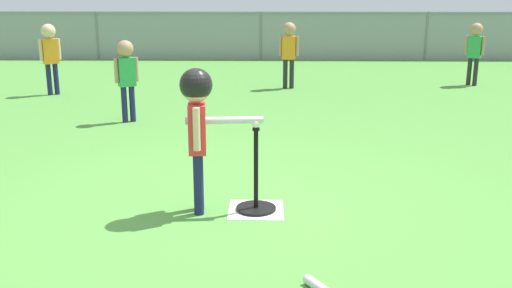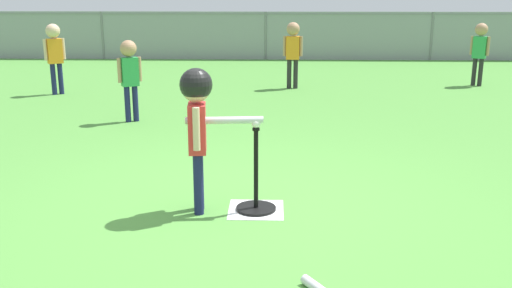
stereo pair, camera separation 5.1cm
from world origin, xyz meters
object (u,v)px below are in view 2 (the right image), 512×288
(fielder_deep_center, at_px, (130,70))
(fielder_near_left, at_px, (480,46))
(baseball_on_tee, at_px, (256,123))
(fielder_near_right, at_px, (293,46))
(batting_tee, at_px, (256,197))
(fielder_deep_left, at_px, (54,49))
(batter_child, at_px, (198,111))

(fielder_deep_center, relative_size, fielder_near_left, 0.96)
(baseball_on_tee, bearing_deg, fielder_near_left, 58.49)
(fielder_near_right, relative_size, fielder_near_left, 1.03)
(baseball_on_tee, xyz_separation_m, fielder_near_left, (3.78, 6.17, 0.00))
(batting_tee, distance_m, fielder_deep_center, 3.62)
(batting_tee, height_order, fielder_near_right, fielder_near_right)
(fielder_deep_center, bearing_deg, fielder_deep_left, 131.04)
(batting_tee, bearing_deg, fielder_near_left, 58.49)
(batting_tee, relative_size, fielder_near_right, 0.59)
(fielder_near_left, xyz_separation_m, fielder_deep_left, (-7.24, -1.08, 0.03))
(fielder_deep_center, bearing_deg, fielder_near_left, 28.89)
(fielder_deep_center, bearing_deg, batting_tee, -60.76)
(fielder_deep_center, bearing_deg, baseball_on_tee, -60.76)
(batting_tee, relative_size, baseball_on_tee, 9.18)
(fielder_deep_center, xyz_separation_m, fielder_deep_left, (-1.71, 1.97, 0.05))
(fielder_near_right, xyz_separation_m, fielder_deep_left, (-3.91, -0.71, 0.01))
(baseball_on_tee, bearing_deg, batter_child, -174.83)
(fielder_deep_left, bearing_deg, baseball_on_tee, -55.79)
(batter_child, bearing_deg, batting_tee, 5.17)
(batting_tee, distance_m, batter_child, 0.84)
(fielder_near_left, bearing_deg, fielder_deep_center, -151.11)
(fielder_near_right, bearing_deg, fielder_near_left, 6.45)
(batting_tee, distance_m, fielder_deep_left, 6.19)
(batting_tee, bearing_deg, fielder_near_right, 85.54)
(batter_child, distance_m, fielder_deep_left, 5.95)
(baseball_on_tee, distance_m, fielder_near_left, 7.24)
(batting_tee, relative_size, fielder_deep_left, 0.59)
(baseball_on_tee, xyz_separation_m, batter_child, (-0.44, -0.04, 0.10))
(baseball_on_tee, relative_size, fielder_near_right, 0.06)
(batter_child, distance_m, fielder_deep_center, 3.42)
(batting_tee, relative_size, fielder_deep_center, 0.63)
(batter_child, bearing_deg, baseball_on_tee, 5.17)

